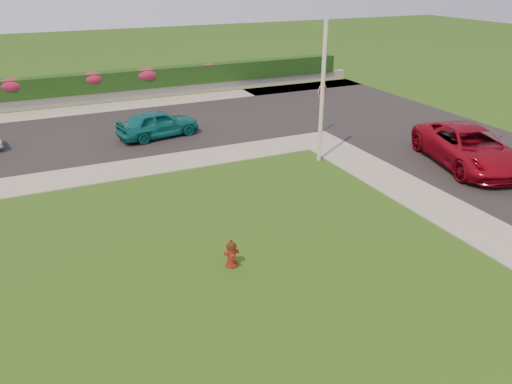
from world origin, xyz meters
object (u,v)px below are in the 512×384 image
fire_hydrant (232,254)px  sedan_teal (158,123)px  utility_pole (322,94)px  suv_red (469,147)px  stop_sign (322,97)px

fire_hydrant → sedan_teal: bearing=90.5°
sedan_teal → utility_pole: (5.17, -5.71, 2.07)m
fire_hydrant → suv_red: (11.20, 2.85, 0.43)m
utility_pole → stop_sign: 3.81m
sedan_teal → stop_sign: 7.67m
stop_sign → fire_hydrant: bearing=-130.2°
utility_pole → suv_red: bearing=-31.3°
fire_hydrant → stop_sign: size_ratio=0.33×
fire_hydrant → suv_red: 11.56m
suv_red → stop_sign: bearing=131.4°
fire_hydrant → utility_pole: utility_pole is taller
fire_hydrant → utility_pole: 8.89m
sedan_teal → stop_sign: bearing=-120.6°
fire_hydrant → stop_sign: 12.24m
suv_red → sedan_teal: bearing=154.6°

